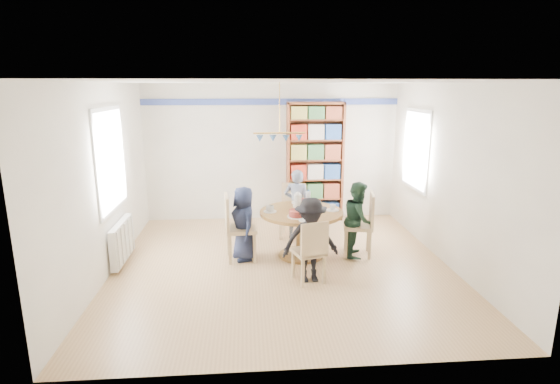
{
  "coord_description": "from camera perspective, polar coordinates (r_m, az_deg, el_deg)",
  "views": [
    {
      "loc": [
        -0.52,
        -6.14,
        2.64
      ],
      "look_at": [
        0.0,
        0.4,
        1.05
      ],
      "focal_mm": 28.0,
      "sensor_mm": 36.0,
      "label": 1
    }
  ],
  "objects": [
    {
      "name": "chair_far",
      "position": [
        7.84,
        1.61,
        -2.04
      ],
      "size": [
        0.51,
        0.51,
        0.95
      ],
      "color": "tan",
      "rests_on": "ground"
    },
    {
      "name": "chair_left",
      "position": [
        6.77,
        -5.87,
        -4.25
      ],
      "size": [
        0.5,
        0.5,
        1.03
      ],
      "color": "tan",
      "rests_on": "ground"
    },
    {
      "name": "person_near",
      "position": [
        6.01,
        3.99,
        -6.3
      ],
      "size": [
        0.8,
        0.5,
        1.19
      ],
      "primitive_type": "imported",
      "rotation": [
        0.0,
        0.0,
        0.08
      ],
      "color": "black",
      "rests_on": "ground"
    },
    {
      "name": "bookshelf",
      "position": [
        8.72,
        4.56,
        3.78
      ],
      "size": [
        1.12,
        0.34,
        2.35
      ],
      "color": "maroon",
      "rests_on": "ground"
    },
    {
      "name": "radiator",
      "position": [
        7.09,
        -19.9,
        -6.06
      ],
      "size": [
        0.12,
        1.0,
        0.6
      ],
      "color": "silver",
      "rests_on": "ground"
    },
    {
      "name": "tableware",
      "position": [
        6.82,
        2.58,
        -1.89
      ],
      "size": [
        1.19,
        1.19,
        0.31
      ],
      "color": "white",
      "rests_on": "dining_table"
    },
    {
      "name": "person_left",
      "position": [
        6.77,
        -4.75,
        -4.11
      ],
      "size": [
        0.54,
        0.66,
        1.16
      ],
      "primitive_type": "imported",
      "rotation": [
        0.0,
        0.0,
        -1.24
      ],
      "color": "#192038",
      "rests_on": "ground"
    },
    {
      "name": "person_far",
      "position": [
        7.68,
        2.2,
        -1.61
      ],
      "size": [
        0.52,
        0.41,
        1.25
      ],
      "primitive_type": "imported",
      "rotation": [
        0.0,
        0.0,
        2.87
      ],
      "color": "gray",
      "rests_on": "ground"
    },
    {
      "name": "dining_table",
      "position": [
        6.87,
        2.8,
        -4.04
      ],
      "size": [
        1.3,
        1.3,
        0.75
      ],
      "color": "brown",
      "rests_on": "ground"
    },
    {
      "name": "chair_near",
      "position": [
        5.98,
        4.09,
        -7.45
      ],
      "size": [
        0.5,
        0.5,
        0.9
      ],
      "color": "tan",
      "rests_on": "ground"
    },
    {
      "name": "ground",
      "position": [
        6.7,
        0.27,
        -9.57
      ],
      "size": [
        5.0,
        5.0,
        0.0
      ],
      "primitive_type": "plane",
      "color": "tan"
    },
    {
      "name": "chair_right",
      "position": [
        7.05,
        10.86,
        -3.8
      ],
      "size": [
        0.53,
        0.53,
        1.02
      ],
      "color": "tan",
      "rests_on": "ground"
    },
    {
      "name": "person_right",
      "position": [
        7.01,
        10.19,
        -3.51
      ],
      "size": [
        0.59,
        0.68,
        1.2
      ],
      "primitive_type": "imported",
      "rotation": [
        0.0,
        0.0,
        1.32
      ],
      "color": "black",
      "rests_on": "ground"
    },
    {
      "name": "room_shell",
      "position": [
        7.08,
        -2.41,
        5.56
      ],
      "size": [
        5.0,
        5.0,
        5.0
      ],
      "color": "white",
      "rests_on": "ground"
    }
  ]
}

